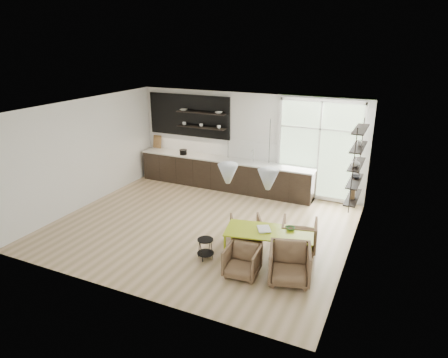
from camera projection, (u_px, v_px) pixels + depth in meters
room at (241, 161)px, 10.06m from camera, size 7.02×6.01×2.91m
kitchen_run at (222, 169)px, 12.21m from camera, size 5.54×0.69×2.75m
right_shelving at (356, 167)px, 8.96m from camera, size 0.26×1.22×1.90m
dining_table at (269, 233)px, 8.16m from camera, size 1.90×1.14×0.65m
armchair_back_left at (246, 230)px, 8.95m from camera, size 0.91×0.92×0.62m
armchair_back_right at (299, 235)px, 8.64m from camera, size 0.88×0.90×0.69m
armchair_front_left at (242, 261)px, 7.71m from camera, size 0.68×0.70×0.60m
armchair_front_right at (290, 264)px, 7.50m from camera, size 0.95×0.96×0.71m
wire_stool at (205, 246)px, 8.29m from camera, size 0.36×0.36×0.45m
table_book at (258, 229)px, 8.19m from camera, size 0.39×0.42×0.03m
table_bowl at (290, 228)px, 8.20m from camera, size 0.20×0.20×0.06m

